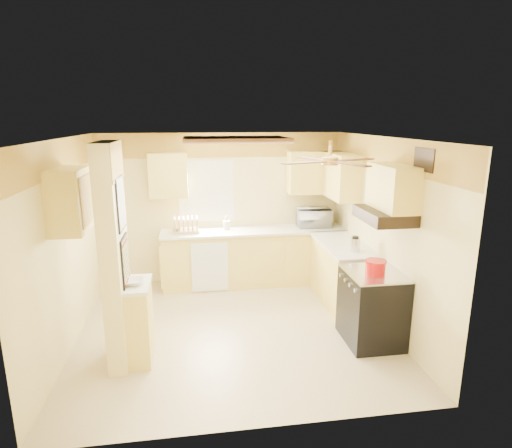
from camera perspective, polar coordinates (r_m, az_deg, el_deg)
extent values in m
plane|color=beige|center=(5.87, -2.96, -13.81)|extent=(4.00, 4.00, 0.00)
plane|color=white|center=(5.20, -3.31, 11.37)|extent=(4.00, 4.00, 0.00)
plane|color=beige|center=(7.24, -4.58, 2.11)|extent=(4.00, 0.00, 4.00)
plane|color=beige|center=(3.62, -0.18, -10.22)|extent=(4.00, 0.00, 4.00)
plane|color=beige|center=(5.59, -24.02, -2.67)|extent=(0.00, 3.80, 3.80)
plane|color=beige|center=(5.92, 16.51, -1.12)|extent=(0.00, 3.80, 3.80)
cube|color=#FFD14B|center=(7.08, -4.74, 10.42)|extent=(4.00, 0.02, 0.40)
cube|color=beige|center=(4.93, -18.35, -4.29)|extent=(0.20, 0.70, 2.50)
cube|color=#D9CA5A|center=(5.19, -15.21, -12.64)|extent=(0.25, 0.55, 0.90)
cube|color=white|center=(5.01, -15.56, -7.82)|extent=(0.28, 0.58, 0.04)
cube|color=#D9CA5A|center=(7.21, -0.31, -4.48)|extent=(3.00, 0.60, 0.90)
cube|color=#D9CA5A|center=(6.58, 11.45, -6.63)|extent=(0.60, 1.40, 0.90)
cube|color=white|center=(7.07, -0.30, -0.89)|extent=(3.04, 0.64, 0.04)
cube|color=white|center=(6.43, 11.57, -2.71)|extent=(0.64, 1.44, 0.04)
cube|color=white|center=(6.86, -6.17, -5.73)|extent=(0.58, 0.02, 0.80)
cube|color=white|center=(7.16, -6.62, 4.37)|extent=(0.92, 0.02, 1.02)
cube|color=white|center=(7.16, -6.62, 4.37)|extent=(0.80, 0.02, 0.90)
cube|color=#D9CA5A|center=(6.96, -11.61, 6.40)|extent=(0.60, 0.35, 0.70)
cube|color=#D9CA5A|center=(7.24, 7.84, 6.84)|extent=(0.90, 0.35, 0.70)
cube|color=#D9CA5A|center=(6.88, 11.16, 6.33)|extent=(0.35, 1.00, 0.70)
cube|color=#D9CA5A|center=(5.18, -23.51, 2.97)|extent=(0.35, 0.75, 0.70)
cube|color=#D9CA5A|center=(5.22, 17.81, 4.67)|extent=(0.35, 0.76, 0.52)
cube|color=black|center=(5.59, 15.20, -10.69)|extent=(0.65, 0.76, 0.90)
cube|color=silver|center=(5.41, 15.51, -6.30)|extent=(0.66, 0.77, 0.02)
cylinder|color=silver|center=(5.11, 13.14, -8.64)|extent=(0.03, 0.05, 0.05)
cylinder|color=silver|center=(5.26, 12.46, -7.95)|extent=(0.03, 0.05, 0.05)
cylinder|color=silver|center=(5.40, 11.86, -7.33)|extent=(0.03, 0.05, 0.05)
cylinder|color=silver|center=(5.55, 11.25, -6.71)|extent=(0.03, 0.05, 0.05)
cube|color=black|center=(5.25, 16.71, 1.11)|extent=(0.50, 0.76, 0.14)
cube|color=black|center=(4.76, -17.60, 2.62)|extent=(0.02, 0.42, 0.57)
cube|color=white|center=(4.76, -17.53, 2.62)|extent=(0.01, 0.37, 0.52)
cube|color=black|center=(4.93, -17.04, -4.81)|extent=(0.02, 0.42, 0.57)
cube|color=yellow|center=(4.93, -16.97, -4.81)|extent=(0.01, 0.37, 0.52)
cube|color=brown|center=(5.71, -2.77, 11.21)|extent=(1.35, 0.95, 0.06)
cube|color=white|center=(5.71, -2.76, 10.96)|extent=(1.15, 0.75, 0.02)
cylinder|color=gold|center=(4.72, 9.89, 9.95)|extent=(0.04, 0.04, 0.16)
cylinder|color=gold|center=(4.73, 9.82, 8.26)|extent=(0.18, 0.18, 0.08)
cube|color=brown|center=(4.93, 12.78, 8.35)|extent=(0.55, 0.28, 0.01)
cube|color=brown|center=(4.98, 7.53, 8.63)|extent=(0.28, 0.55, 0.01)
cube|color=brown|center=(4.54, 6.61, 8.14)|extent=(0.55, 0.28, 0.01)
cube|color=brown|center=(4.48, 12.37, 7.84)|extent=(0.28, 0.55, 0.01)
cube|color=black|center=(4.95, 21.52, 7.98)|extent=(0.02, 0.40, 0.25)
imported|color=white|center=(7.29, 7.75, 0.84)|extent=(0.59, 0.43, 0.31)
imported|color=white|center=(4.97, -16.01, -7.41)|extent=(0.24, 0.24, 0.06)
cylinder|color=#BC0E0C|center=(5.34, 15.63, -5.65)|extent=(0.23, 0.23, 0.15)
cylinder|color=#BC0E0C|center=(5.31, 15.69, -4.79)|extent=(0.25, 0.25, 0.02)
cylinder|color=silver|center=(6.06, 13.07, -2.70)|extent=(0.14, 0.14, 0.18)
cylinder|color=black|center=(6.03, 13.12, -1.74)|extent=(0.09, 0.09, 0.03)
cube|color=tan|center=(6.99, -9.32, -0.89)|extent=(0.42, 0.32, 0.04)
cube|color=tan|center=(6.97, -10.78, -0.17)|extent=(0.02, 0.28, 0.24)
cube|color=tan|center=(6.97, -10.20, -0.15)|extent=(0.02, 0.28, 0.24)
cube|color=tan|center=(6.97, -9.62, -0.13)|extent=(0.02, 0.28, 0.24)
cube|color=tan|center=(6.97, -9.04, -0.11)|extent=(0.02, 0.28, 0.24)
cube|color=tan|center=(6.97, -8.46, -0.09)|extent=(0.02, 0.28, 0.24)
cube|color=tan|center=(6.97, -7.88, -0.07)|extent=(0.02, 0.28, 0.24)
cylinder|color=white|center=(6.97, -10.20, -0.15)|extent=(0.02, 0.24, 0.24)
cylinder|color=white|center=(6.97, -9.04, -0.11)|extent=(0.02, 0.24, 0.24)
cylinder|color=white|center=(7.08, -3.95, -0.14)|extent=(0.11, 0.11, 0.14)
cylinder|color=tan|center=(7.07, -3.79, 0.18)|extent=(0.01, 0.01, 0.22)
cylinder|color=tan|center=(7.09, -3.97, 0.22)|extent=(0.01, 0.01, 0.22)
cylinder|color=tan|center=(7.06, -4.12, 0.17)|extent=(0.01, 0.01, 0.22)
cylinder|color=tan|center=(7.05, -3.93, 0.14)|extent=(0.01, 0.01, 0.22)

